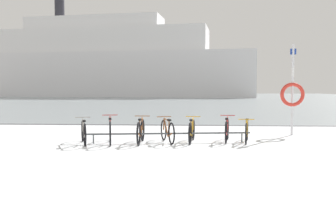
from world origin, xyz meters
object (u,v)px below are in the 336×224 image
at_px(bicycle_2, 141,131).
at_px(bicycle_5, 227,130).
at_px(bicycle_0, 84,132).
at_px(bicycle_3, 167,131).
at_px(bicycle_1, 110,131).
at_px(rescue_post, 292,93).
at_px(bicycle_4, 192,131).
at_px(ferry_ship, 100,64).
at_px(bicycle_6, 247,131).

distance_m(bicycle_2, bicycle_5, 2.64).
relative_size(bicycle_0, bicycle_3, 1.04).
xyz_separation_m(bicycle_1, rescue_post, (5.89, 2.45, 1.10)).
height_order(bicycle_2, bicycle_4, bicycle_2).
bearing_deg(bicycle_1, bicycle_0, -170.07).
distance_m(bicycle_0, ferry_ship, 65.81).
relative_size(bicycle_0, ferry_ship, 0.03).
bearing_deg(rescue_post, bicycle_0, -158.77).
height_order(bicycle_3, rescue_post, rescue_post).
bearing_deg(bicycle_5, bicycle_4, -170.26).
height_order(bicycle_2, bicycle_5, bicycle_2).
height_order(bicycle_3, ferry_ship, ferry_ship).
distance_m(bicycle_2, rescue_post, 5.62).
bearing_deg(bicycle_4, rescue_post, 29.72).
bearing_deg(bicycle_0, bicycle_5, 10.41).
bearing_deg(bicycle_1, bicycle_3, 12.19).
distance_m(bicycle_3, bicycle_4, 0.74).
distance_m(bicycle_3, bicycle_5, 1.83).
distance_m(bicycle_1, rescue_post, 6.47).
xyz_separation_m(bicycle_0, bicycle_3, (2.43, 0.49, -0.00)).
bearing_deg(ferry_ship, rescue_post, -70.47).
relative_size(bicycle_1, bicycle_3, 1.12).
distance_m(bicycle_3, bicycle_6, 2.41).
xyz_separation_m(bicycle_4, rescue_post, (3.48, 1.99, 1.13)).
bearing_deg(bicycle_1, bicycle_5, 10.51).
bearing_deg(bicycle_6, ferry_ship, 107.51).
bearing_deg(bicycle_1, ferry_ship, 103.96).
bearing_deg(rescue_post, bicycle_5, -143.13).
height_order(bicycle_5, ferry_ship, ferry_ship).
bearing_deg(bicycle_3, bicycle_0, -168.51).
distance_m(bicycle_4, rescue_post, 4.16).
bearing_deg(bicycle_6, bicycle_2, -171.96).
bearing_deg(bicycle_6, bicycle_5, 172.35).
height_order(bicycle_0, bicycle_5, bicycle_5).
xyz_separation_m(bicycle_3, bicycle_4, (0.74, 0.10, -0.00)).
bearing_deg(bicycle_1, bicycle_2, 7.53).
height_order(bicycle_0, ferry_ship, ferry_ship).
relative_size(bicycle_6, ferry_ship, 0.03).
bearing_deg(bicycle_0, rescue_post, 21.23).
height_order(bicycle_2, bicycle_3, bicycle_2).
height_order(bicycle_6, ferry_ship, ferry_ship).
xyz_separation_m(bicycle_2, bicycle_6, (3.18, 0.45, -0.02)).
relative_size(bicycle_3, rescue_post, 0.49).
bearing_deg(bicycle_5, bicycle_6, -7.65).
height_order(bicycle_0, bicycle_1, bicycle_1).
distance_m(bicycle_2, ferry_ship, 65.96).
height_order(bicycle_0, bicycle_3, bicycle_0).
bearing_deg(bicycle_5, bicycle_0, -169.59).
height_order(bicycle_4, ferry_ship, ferry_ship).
bearing_deg(bicycle_3, bicycle_2, -162.64).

